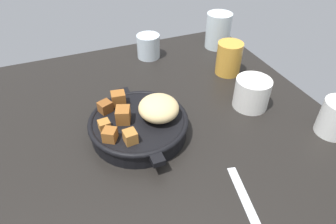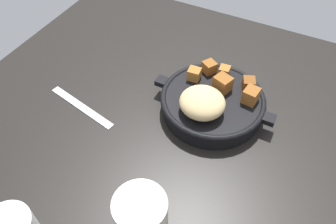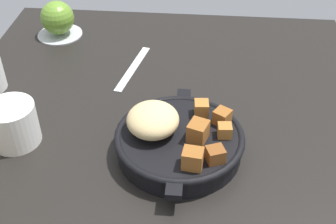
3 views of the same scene
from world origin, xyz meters
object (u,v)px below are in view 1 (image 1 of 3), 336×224
(cast_iron_skillet, at_px, (140,123))
(water_glass_tall, at_px, (218,31))
(butter_knife, at_px, (249,208))
(water_glass_short, at_px, (148,46))
(ceramic_mug_white, at_px, (252,93))
(juice_glass_amber, at_px, (229,58))
(white_creamer_pitcher, at_px, (336,118))

(cast_iron_skillet, bearing_deg, water_glass_tall, 130.41)
(butter_knife, relative_size, water_glass_short, 2.51)
(cast_iron_skillet, distance_m, ceramic_mug_white, 0.28)
(juice_glass_amber, distance_m, water_glass_short, 0.25)
(water_glass_short, bearing_deg, butter_knife, -1.75)
(butter_knife, relative_size, water_glass_tall, 1.61)
(water_glass_tall, bearing_deg, ceramic_mug_white, -14.92)
(cast_iron_skillet, relative_size, ceramic_mug_white, 3.07)
(butter_knife, xyz_separation_m, juice_glass_amber, (-0.39, 0.19, 0.04))
(butter_knife, distance_m, juice_glass_amber, 0.44)
(juice_glass_amber, xyz_separation_m, water_glass_short, (-0.17, -0.18, -0.01))
(white_creamer_pitcher, xyz_separation_m, water_glass_short, (-0.47, -0.26, -0.00))
(cast_iron_skillet, distance_m, white_creamer_pitcher, 0.41)
(butter_knife, distance_m, ceramic_mug_white, 0.29)
(water_glass_tall, relative_size, white_creamer_pitcher, 1.38)
(juice_glass_amber, xyz_separation_m, ceramic_mug_white, (0.15, -0.03, -0.01))
(butter_knife, distance_m, water_glass_short, 0.57)
(cast_iron_skillet, relative_size, white_creamer_pitcher, 3.21)
(cast_iron_skillet, relative_size, juice_glass_amber, 2.82)
(white_creamer_pitcher, height_order, juice_glass_amber, juice_glass_amber)
(cast_iron_skillet, xyz_separation_m, juice_glass_amber, (-0.15, 0.30, 0.02))
(butter_knife, bearing_deg, white_creamer_pitcher, 120.79)
(butter_knife, height_order, water_glass_short, water_glass_short)
(juice_glass_amber, bearing_deg, ceramic_mug_white, -10.71)
(cast_iron_skillet, bearing_deg, white_creamer_pitcher, 68.57)
(ceramic_mug_white, distance_m, water_glass_short, 0.36)
(butter_knife, distance_m, water_glass_tall, 0.60)
(white_creamer_pitcher, bearing_deg, ceramic_mug_white, -143.01)
(butter_knife, height_order, white_creamer_pitcher, white_creamer_pitcher)
(water_glass_tall, xyz_separation_m, water_glass_short, (-0.02, -0.23, -0.02))
(cast_iron_skillet, xyz_separation_m, water_glass_tall, (-0.30, 0.36, 0.02))
(cast_iron_skillet, xyz_separation_m, butter_knife, (0.25, 0.11, -0.03))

